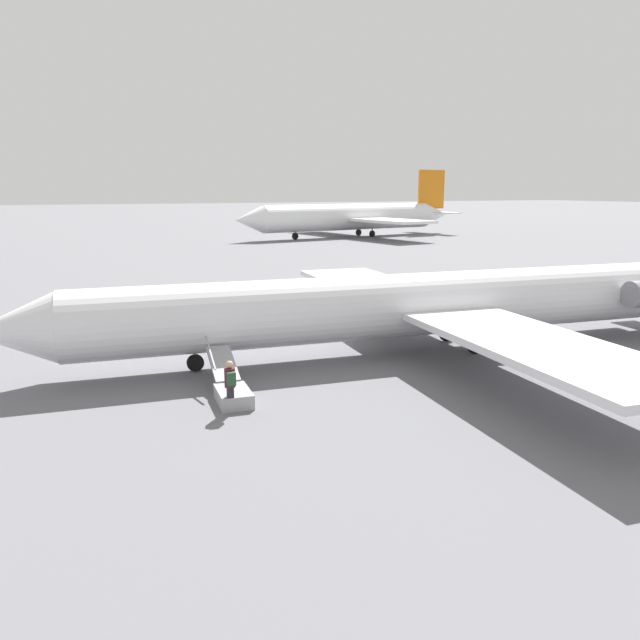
% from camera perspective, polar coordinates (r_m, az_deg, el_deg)
% --- Properties ---
extents(ground_plane, '(600.00, 600.00, 0.00)m').
position_cam_1_polar(ground_plane, '(28.44, 7.69, -2.93)').
color(ground_plane, slate).
extents(airplane_main, '(35.52, 27.22, 7.35)m').
position_cam_1_polar(airplane_main, '(28.44, 9.71, 1.53)').
color(airplane_main, silver).
rests_on(airplane_main, ground).
extents(airplane_far_center, '(39.49, 29.67, 10.31)m').
position_cam_1_polar(airplane_far_center, '(97.14, 3.17, 9.43)').
color(airplane_far_center, white).
rests_on(airplane_far_center, ground).
extents(boarding_stairs, '(1.39, 4.10, 1.79)m').
position_cam_1_polar(boarding_stairs, '(22.08, -8.13, -6.28)').
color(boarding_stairs, '#99999E').
rests_on(boarding_stairs, ground).
extents(passenger, '(0.36, 0.55, 1.74)m').
position_cam_1_polar(passenger, '(20.72, -8.21, -5.71)').
color(passenger, '#23232D').
rests_on(passenger, ground).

